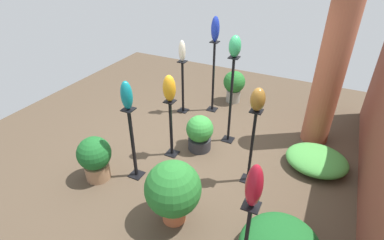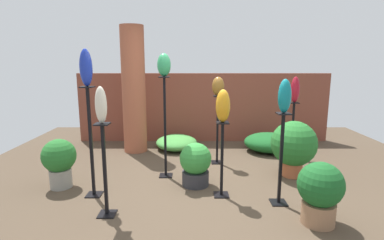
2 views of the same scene
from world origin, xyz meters
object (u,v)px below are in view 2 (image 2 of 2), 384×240
pedestal_bronze (217,133)px  pedestal_ruby (292,132)px  art_vase_ivory (101,105)px  potted_plant_front_left (195,163)px  art_vase_ruby (295,90)px  art_vase_cobalt (86,68)px  pedestal_amber (221,163)px  art_vase_teal (284,96)px  pedestal_jade (165,131)px  art_vase_jade (164,65)px  pedestal_ivory (105,174)px  pedestal_cobalt (91,147)px  art_vase_bronze (218,86)px  potted_plant_front_right (293,145)px  pedestal_teal (280,163)px  art_vase_amber (223,106)px  potted_plant_near_pillar (59,160)px  potted_plant_mid_right (320,191)px  brick_pillar (133,90)px

pedestal_bronze → pedestal_ruby: bearing=14.8°
art_vase_ivory → potted_plant_front_left: size_ratio=0.65×
art_vase_ruby → art_vase_cobalt: (-3.22, -1.72, 0.43)m
pedestal_amber → art_vase_teal: (0.71, -0.23, 0.91)m
art_vase_ruby → potted_plant_front_left: 2.49m
pedestal_ruby → pedestal_jade: (-2.31, -1.02, 0.25)m
art_vase_jade → pedestal_jade: bearing=0.0°
pedestal_bronze → pedestal_ivory: size_ratio=1.09×
pedestal_jade → pedestal_ivory: pedestal_jade is taller
pedestal_cobalt → art_vase_teal: bearing=-5.5°
pedestal_amber → art_vase_ivory: art_vase_ivory is taller
pedestal_amber → art_vase_bronze: bearing=87.8°
pedestal_ruby → potted_plant_front_left: size_ratio=1.64×
pedestal_amber → potted_plant_front_right: pedestal_amber is taller
pedestal_bronze → pedestal_teal: bearing=-67.3°
pedestal_ruby → potted_plant_front_left: (-1.85, -1.38, -0.14)m
art_vase_bronze → art_vase_cobalt: bearing=-142.9°
art_vase_amber → potted_plant_near_pillar: (-2.28, 0.27, -0.81)m
pedestal_jade → art_vase_cobalt: 1.51m
art_vase_ruby → potted_plant_mid_right: (-0.50, -2.44, -0.89)m
art_vase_ruby → art_vase_bronze: art_vase_bronze is taller
potted_plant_front_left → pedestal_cobalt: bearing=-165.9°
art_vase_cobalt → potted_plant_near_pillar: (-0.56, 0.27, -1.30)m
pedestal_ruby → pedestal_jade: 2.54m
potted_plant_front_right → potted_plant_mid_right: bearing=-97.2°
pedestal_ruby → art_vase_jade: (-2.31, -1.02, 1.26)m
potted_plant_near_pillar → potted_plant_mid_right: (3.29, -0.99, -0.02)m
pedestal_cobalt → art_vase_teal: art_vase_teal is taller
brick_pillar → pedestal_jade: brick_pillar is taller
pedestal_jade → art_vase_cobalt: (-0.91, -0.70, 0.98)m
potted_plant_near_pillar → art_vase_teal: bearing=-9.5°
pedestal_cobalt → art_vase_cobalt: (0.00, 0.00, 1.02)m
pedestal_amber → art_vase_amber: size_ratio=2.39×
pedestal_amber → pedestal_cobalt: (-1.72, 0.01, 0.22)m
pedestal_teal → pedestal_cobalt: 2.45m
art_vase_ivory → art_vase_cobalt: size_ratio=0.88×
pedestal_ruby → pedestal_jade: bearing=-156.1°
pedestal_jade → pedestal_cobalt: bearing=-142.5°
pedestal_bronze → art_vase_ruby: art_vase_ruby is taller
pedestal_teal → art_vase_jade: bearing=148.4°
potted_plant_front_right → art_vase_ruby: bearing=72.8°
art_vase_ruby → potted_plant_front_left: size_ratio=0.75×
pedestal_teal → potted_plant_mid_right: (0.30, -0.49, -0.15)m
pedestal_jade → pedestal_bronze: 1.09m
potted_plant_front_left → art_vase_ivory: bearing=-140.2°
pedestal_teal → pedestal_cobalt: (-2.43, 0.23, 0.15)m
art_vase_amber → art_vase_jade: 1.19m
pedestal_amber → art_vase_jade: 1.67m
art_vase_amber → art_vase_ivory: size_ratio=1.03×
brick_pillar → art_vase_ruby: bearing=-6.8°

